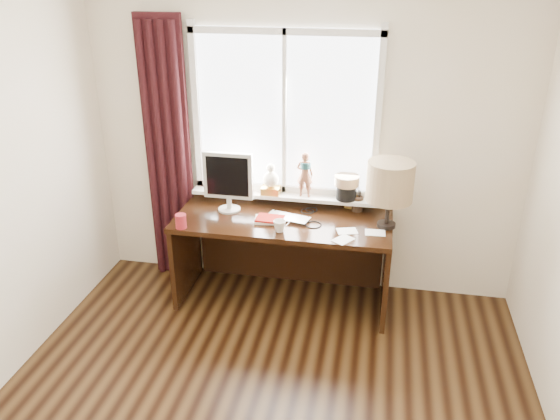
% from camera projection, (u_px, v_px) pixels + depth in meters
% --- Properties ---
extents(wall_back, '(3.50, 0.00, 2.60)m').
position_uv_depth(wall_back, '(304.00, 139.00, 4.37)').
color(wall_back, beige).
rests_on(wall_back, ground).
extents(laptop, '(0.38, 0.30, 0.03)m').
position_uv_depth(laptop, '(289.00, 218.00, 4.27)').
color(laptop, silver).
rests_on(laptop, desk).
extents(mug, '(0.13, 0.13, 0.09)m').
position_uv_depth(mug, '(280.00, 226.00, 4.07)').
color(mug, white).
rests_on(mug, desk).
extents(red_cup, '(0.08, 0.08, 0.11)m').
position_uv_depth(red_cup, '(181.00, 221.00, 4.12)').
color(red_cup, maroon).
rests_on(red_cup, desk).
extents(window, '(1.52, 0.21, 1.40)m').
position_uv_depth(window, '(287.00, 138.00, 4.34)').
color(window, white).
rests_on(window, ground).
extents(curtain, '(0.38, 0.09, 2.25)m').
position_uv_depth(curtain, '(168.00, 156.00, 4.56)').
color(curtain, black).
rests_on(curtain, floor).
extents(desk, '(1.70, 0.70, 0.75)m').
position_uv_depth(desk, '(285.00, 241.00, 4.47)').
color(desk, '#311B0B').
rests_on(desk, floor).
extents(monitor, '(0.40, 0.18, 0.49)m').
position_uv_depth(monitor, '(228.00, 178.00, 4.32)').
color(monitor, beige).
rests_on(monitor, desk).
extents(notebook_stack, '(0.24, 0.19, 0.03)m').
position_uv_depth(notebook_stack, '(269.00, 219.00, 4.24)').
color(notebook_stack, beige).
rests_on(notebook_stack, desk).
extents(brush_holder, '(0.09, 0.09, 0.25)m').
position_uv_depth(brush_holder, '(357.00, 204.00, 4.41)').
color(brush_holder, black).
rests_on(brush_holder, desk).
extents(icon_frame, '(0.10, 0.04, 0.13)m').
position_uv_depth(icon_frame, '(351.00, 201.00, 4.44)').
color(icon_frame, gold).
rests_on(icon_frame, desk).
extents(table_lamp, '(0.35, 0.35, 0.52)m').
position_uv_depth(table_lamp, '(390.00, 182.00, 4.01)').
color(table_lamp, black).
rests_on(table_lamp, desk).
extents(loose_papers, '(0.39, 0.31, 0.00)m').
position_uv_depth(loose_papers, '(355.00, 234.00, 4.04)').
color(loose_papers, white).
rests_on(loose_papers, desk).
extents(desk_cables, '(0.24, 0.43, 0.01)m').
position_uv_depth(desk_cables, '(311.00, 217.00, 4.32)').
color(desk_cables, black).
rests_on(desk_cables, desk).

